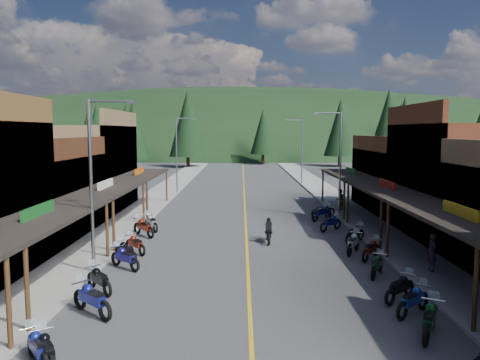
{
  "coord_description": "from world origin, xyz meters",
  "views": [
    {
      "loc": [
        -0.32,
        -26.94,
        6.59
      ],
      "look_at": [
        -0.4,
        7.19,
        3.0
      ],
      "focal_mm": 35.0,
      "sensor_mm": 36.0,
      "label": 1
    }
  ],
  "objects_px": {
    "pine_3": "(263,131)",
    "pine_8": "(89,135)",
    "bike_east_4": "(400,287)",
    "pedestrian_east_b": "(339,200)",
    "streetlight_0": "(94,178)",
    "bike_west_7": "(135,243)",
    "shop_east_2": "(470,181)",
    "streetlight_2": "(338,159)",
    "bike_west_4": "(99,278)",
    "pine_10": "(133,130)",
    "bike_east_11": "(323,210)",
    "bike_east_3": "(413,299)",
    "bike_east_9": "(331,222)",
    "pine_2": "(188,123)",
    "pine_5": "(404,124)",
    "bike_west_8": "(144,226)",
    "pine_7": "(97,128)",
    "pedestrian_east_a": "(432,252)",
    "bike_east_8": "(355,233)",
    "bike_west_9": "(151,222)",
    "pine_1": "(127,128)",
    "bike_west_2": "(38,347)",
    "bike_east_10": "(322,212)",
    "pine_6": "(480,131)",
    "bike_east_5": "(377,264)",
    "pine_0": "(32,132)",
    "pine_4": "(340,127)",
    "pine_11": "(388,127)",
    "rider_on_bike": "(268,232)",
    "streetlight_1": "(178,151)",
    "bike_west_3": "(92,297)",
    "bike_east_2": "(430,318)",
    "bike_west_1": "(46,349)",
    "bike_east_7": "(353,242)",
    "bike_east_6": "(371,248)",
    "bike_west_5": "(125,257)"
  },
  "relations": [
    {
      "from": "bike_east_11",
      "to": "pine_10",
      "type": "bearing_deg",
      "value": -176.92
    },
    {
      "from": "shop_east_2",
      "to": "bike_west_8",
      "type": "relative_size",
      "value": 4.73
    },
    {
      "from": "bike_east_4",
      "to": "pedestrian_east_b",
      "type": "bearing_deg",
      "value": 132.36
    },
    {
      "from": "pine_6",
      "to": "pine_10",
      "type": "distance_m",
      "value": 65.51
    },
    {
      "from": "shop_east_2",
      "to": "pine_5",
      "type": "bearing_deg",
      "value": 73.96
    },
    {
      "from": "pine_3",
      "to": "bike_east_7",
      "type": "xyz_separation_m",
      "value": [
        1.73,
        -68.22,
        -5.85
      ]
    },
    {
      "from": "pine_4",
      "to": "pine_10",
      "type": "height_order",
      "value": "pine_4"
    },
    {
      "from": "pine_7",
      "to": "rider_on_bike",
      "type": "distance_m",
      "value": 83.0
    },
    {
      "from": "pine_3",
      "to": "pine_8",
      "type": "distance_m",
      "value": 36.77
    },
    {
      "from": "bike_west_1",
      "to": "bike_east_9",
      "type": "distance_m",
      "value": 21.28
    },
    {
      "from": "pine_6",
      "to": "bike_west_1",
      "type": "height_order",
      "value": "pine_6"
    },
    {
      "from": "bike_west_8",
      "to": "bike_east_10",
      "type": "xyz_separation_m",
      "value": [
        12.08,
        5.28,
        -0.02
      ]
    },
    {
      "from": "bike_west_9",
      "to": "pine_3",
      "type": "bearing_deg",
      "value": 49.64
    },
    {
      "from": "bike_east_5",
      "to": "pedestrian_east_a",
      "type": "height_order",
      "value": "pedestrian_east_a"
    },
    {
      "from": "streetlight_2",
      "to": "bike_west_7",
      "type": "xyz_separation_m",
      "value": [
        -12.98,
        -10.29,
        -3.89
      ]
    },
    {
      "from": "pine_1",
      "to": "bike_west_3",
      "type": "height_order",
      "value": "pine_1"
    },
    {
      "from": "bike_west_1",
      "to": "bike_east_11",
      "type": "bearing_deg",
      "value": 29.08
    },
    {
      "from": "pine_1",
      "to": "bike_west_2",
      "type": "bearing_deg",
      "value": -77.98
    },
    {
      "from": "streetlight_1",
      "to": "bike_east_2",
      "type": "xyz_separation_m",
      "value": [
        12.68,
        -34.53,
        -3.83
      ]
    },
    {
      "from": "pine_5",
      "to": "bike_west_1",
      "type": "height_order",
      "value": "pine_5"
    },
    {
      "from": "bike_east_5",
      "to": "bike_east_11",
      "type": "distance_m",
      "value": 14.57
    },
    {
      "from": "pine_1",
      "to": "pine_3",
      "type": "height_order",
      "value": "pine_1"
    },
    {
      "from": "pine_7",
      "to": "pedestrian_east_a",
      "type": "relative_size",
      "value": 7.13
    },
    {
      "from": "pine_4",
      "to": "pine_8",
      "type": "bearing_deg",
      "value": -153.43
    },
    {
      "from": "pine_5",
      "to": "bike_west_8",
      "type": "distance_m",
      "value": 81.3
    },
    {
      "from": "streetlight_1",
      "to": "bike_east_10",
      "type": "xyz_separation_m",
      "value": [
        12.59,
        -14.88,
        -3.82
      ]
    },
    {
      "from": "bike_west_5",
      "to": "bike_west_9",
      "type": "relative_size",
      "value": 0.99
    },
    {
      "from": "streetlight_2",
      "to": "pine_2",
      "type": "xyz_separation_m",
      "value": [
        -16.95,
        50.0,
        3.53
      ]
    },
    {
      "from": "pine_7",
      "to": "pine_8",
      "type": "bearing_deg",
      "value": -74.48
    },
    {
      "from": "pine_0",
      "to": "bike_west_4",
      "type": "distance_m",
      "value": 78.37
    },
    {
      "from": "pine_4",
      "to": "pine_7",
      "type": "relative_size",
      "value": 1.0
    },
    {
      "from": "bike_west_8",
      "to": "bike_east_3",
      "type": "height_order",
      "value": "bike_west_8"
    },
    {
      "from": "shop_east_2",
      "to": "streetlight_2",
      "type": "bearing_deg",
      "value": 137.32
    },
    {
      "from": "bike_west_2",
      "to": "bike_east_3",
      "type": "height_order",
      "value": "bike_east_3"
    },
    {
      "from": "bike_east_11",
      "to": "pedestrian_east_b",
      "type": "bearing_deg",
      "value": 117.06
    },
    {
      "from": "pine_7",
      "to": "bike_east_10",
      "type": "height_order",
      "value": "pine_7"
    },
    {
      "from": "streetlight_0",
      "to": "bike_east_9",
      "type": "relative_size",
      "value": 3.83
    },
    {
      "from": "bike_east_11",
      "to": "rider_on_bike",
      "type": "height_order",
      "value": "rider_on_bike"
    },
    {
      "from": "pine_6",
      "to": "bike_west_4",
      "type": "bearing_deg",
      "value": -125.74
    },
    {
      "from": "bike_east_3",
      "to": "bike_east_9",
      "type": "height_order",
      "value": "bike_east_9"
    },
    {
      "from": "bike_west_3",
      "to": "bike_east_6",
      "type": "height_order",
      "value": "bike_west_3"
    },
    {
      "from": "streetlight_0",
      "to": "pine_1",
      "type": "height_order",
      "value": "pine_1"
    },
    {
      "from": "pine_4",
      "to": "bike_east_4",
      "type": "relative_size",
      "value": 6.14
    },
    {
      "from": "pine_11",
      "to": "bike_west_9",
      "type": "xyz_separation_m",
      "value": [
        -26.27,
        -34.52,
        -6.57
      ]
    },
    {
      "from": "bike_east_8",
      "to": "bike_east_9",
      "type": "bearing_deg",
      "value": 147.19
    },
    {
      "from": "bike_west_9",
      "to": "bike_east_5",
      "type": "xyz_separation_m",
      "value": [
        12.13,
        -9.69,
        -0.06
      ]
    },
    {
      "from": "pine_0",
      "to": "pine_4",
      "type": "xyz_separation_m",
      "value": [
        58.0,
        -2.0,
        0.75
      ]
    },
    {
      "from": "streetlight_0",
      "to": "bike_west_7",
      "type": "distance_m",
      "value": 5.46
    },
    {
      "from": "bike_west_4",
      "to": "pine_10",
      "type": "bearing_deg",
      "value": 60.05
    },
    {
      "from": "streetlight_2",
      "to": "bike_west_9",
      "type": "height_order",
      "value": "streetlight_2"
    }
  ]
}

